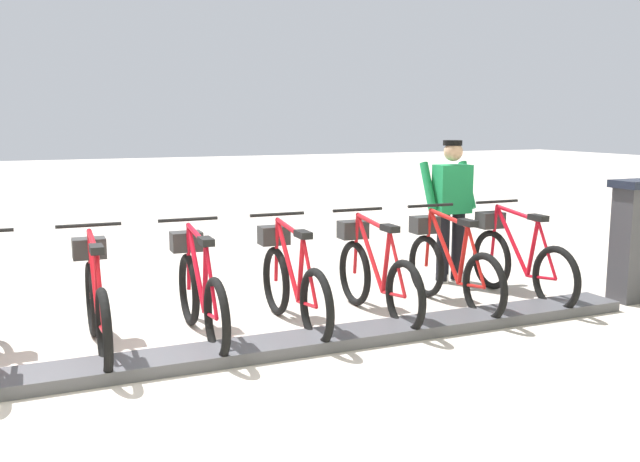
% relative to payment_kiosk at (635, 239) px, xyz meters
% --- Properties ---
extents(ground_plane, '(60.00, 60.00, 0.00)m').
position_rel_payment_kiosk_xyz_m(ground_plane, '(-0.05, 5.16, -0.67)').
color(ground_plane, '#C0B4A7').
extents(dock_rail_base, '(0.44, 9.41, 0.10)m').
position_rel_payment_kiosk_xyz_m(dock_rail_base, '(-0.05, 5.16, -0.62)').
color(dock_rail_base, '#47474C').
rests_on(dock_rail_base, ground).
extents(payment_kiosk, '(0.36, 0.52, 1.28)m').
position_rel_payment_kiosk_xyz_m(payment_kiosk, '(0.00, 0.00, 0.00)').
color(payment_kiosk, '#38383D').
rests_on(payment_kiosk, ground).
extents(bike_docked_0, '(1.72, 0.54, 1.02)m').
position_rel_payment_kiosk_xyz_m(bike_docked_0, '(0.57, 1.05, -0.24)').
color(bike_docked_0, black).
rests_on(bike_docked_0, ground).
extents(bike_docked_1, '(1.72, 0.54, 1.02)m').
position_rel_payment_kiosk_xyz_m(bike_docked_1, '(0.57, 1.91, -0.24)').
color(bike_docked_1, black).
rests_on(bike_docked_1, ground).
extents(bike_docked_2, '(1.72, 0.54, 1.02)m').
position_rel_payment_kiosk_xyz_m(bike_docked_2, '(0.57, 2.77, -0.24)').
color(bike_docked_2, black).
rests_on(bike_docked_2, ground).
extents(bike_docked_3, '(1.72, 0.54, 1.02)m').
position_rel_payment_kiosk_xyz_m(bike_docked_3, '(0.57, 3.63, -0.24)').
color(bike_docked_3, black).
rests_on(bike_docked_3, ground).
extents(bike_docked_4, '(1.72, 0.54, 1.02)m').
position_rel_payment_kiosk_xyz_m(bike_docked_4, '(0.57, 4.49, -0.24)').
color(bike_docked_4, black).
rests_on(bike_docked_4, ground).
extents(bike_docked_5, '(1.72, 0.54, 1.02)m').
position_rel_payment_kiosk_xyz_m(bike_docked_5, '(0.57, 5.35, -0.24)').
color(bike_docked_5, black).
rests_on(bike_docked_5, ground).
extents(worker_near_rack, '(0.49, 0.64, 1.66)m').
position_rel_payment_kiosk_xyz_m(worker_near_rack, '(1.52, 1.26, 0.24)').
color(worker_near_rack, white).
rests_on(worker_near_rack, ground).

